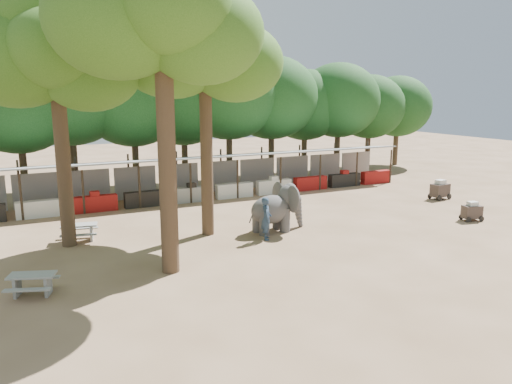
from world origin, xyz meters
name	(u,v)px	position (x,y,z in m)	size (l,w,h in m)	color
ground	(336,263)	(0.00, 0.00, 0.00)	(100.00, 100.00, 0.00)	brown
vendor_stalls	(208,178)	(0.00, 13.84, 1.18)	(28.00, 2.99, 2.80)	gray
yard_tree_left	(50,49)	(-9.13, 7.19, 8.20)	(7.10, 6.90, 11.02)	#332316
yard_tree_center	(156,10)	(-6.13, 2.19, 9.21)	(7.10, 6.90, 12.04)	#332316
yard_tree_back	(200,44)	(-3.13, 6.19, 8.54)	(7.10, 6.90, 11.36)	#332316
backdrop_trees	(180,106)	(0.00, 19.00, 5.51)	(46.46, 5.95, 8.33)	#332316
elephant	(277,208)	(0.15, 5.05, 1.12)	(2.95, 2.25, 2.24)	#3E3C3C
handler	(266,218)	(-0.96, 4.05, 0.96)	(0.69, 0.46, 1.93)	#26384C
picnic_table_near	(32,282)	(-10.68, 1.84, 0.47)	(1.81, 1.72, 0.72)	gray
picnic_table_far	(79,230)	(-8.50, 7.49, 0.50)	(1.78, 1.66, 0.76)	gray
cart_front	(472,211)	(10.04, 2.29, 0.49)	(1.15, 0.89, 1.00)	#332823
cart_back	(440,190)	(12.60, 6.88, 0.59)	(1.30, 0.91, 1.20)	#332823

